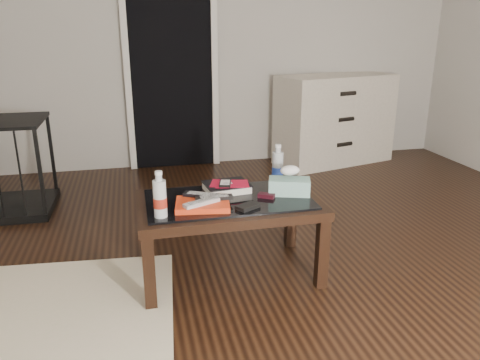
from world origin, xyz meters
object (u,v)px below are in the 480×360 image
at_px(textbook, 227,187).
at_px(tissue_box, 289,186).
at_px(water_bottle_left, 160,194).
at_px(water_bottle_right, 278,164).
at_px(coffee_table, 229,209).
at_px(dresser, 335,119).

distance_m(textbook, tissue_box, 0.36).
height_order(water_bottle_left, water_bottle_right, same).
bearing_deg(textbook, tissue_box, -28.19).
xyz_separation_m(coffee_table, textbook, (0.01, 0.12, 0.09)).
relative_size(textbook, water_bottle_right, 1.05).
bearing_deg(water_bottle_left, tissue_box, 12.98).
relative_size(water_bottle_right, tissue_box, 1.03).
relative_size(coffee_table, textbook, 4.00).
relative_size(dresser, water_bottle_left, 5.41).
bearing_deg(tissue_box, water_bottle_right, 109.75).
bearing_deg(water_bottle_left, water_bottle_right, 27.33).
bearing_deg(coffee_table, water_bottle_right, 30.33).
bearing_deg(water_bottle_right, tissue_box, -88.46).
height_order(dresser, water_bottle_left, dresser).
height_order(textbook, tissue_box, tissue_box).
bearing_deg(tissue_box, dresser, 78.03).
bearing_deg(textbook, coffee_table, -103.75).
distance_m(dresser, water_bottle_right, 2.20).
bearing_deg(water_bottle_right, textbook, -166.84).
bearing_deg(textbook, dresser, 44.49).
bearing_deg(tissue_box, water_bottle_left, -148.82).
xyz_separation_m(textbook, water_bottle_right, (0.33, 0.08, 0.10)).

